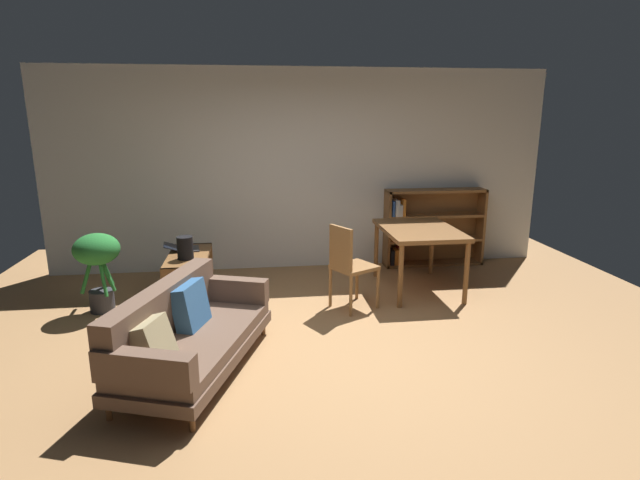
# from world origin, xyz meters

# --- Properties ---
(ground_plane) EXTENTS (8.16, 8.16, 0.00)m
(ground_plane) POSITION_xyz_m (0.00, 0.00, 0.00)
(ground_plane) COLOR #A87A4C
(back_wall_panel) EXTENTS (6.80, 0.10, 2.70)m
(back_wall_panel) POSITION_xyz_m (0.00, 2.70, 1.35)
(back_wall_panel) COLOR silver
(back_wall_panel) RESTS_ON ground_plane
(fabric_couch) EXTENTS (1.28, 1.88, 0.73)m
(fabric_couch) POSITION_xyz_m (-1.25, -0.20, 0.35)
(fabric_couch) COLOR brown
(fabric_couch) RESTS_ON ground_plane
(media_console) EXTENTS (0.46, 1.05, 0.53)m
(media_console) POSITION_xyz_m (-1.42, 1.52, 0.26)
(media_console) COLOR brown
(media_console) RESTS_ON ground_plane
(open_laptop) EXTENTS (0.44, 0.33, 0.09)m
(open_laptop) POSITION_xyz_m (-1.50, 1.75, 0.56)
(open_laptop) COLOR #333338
(open_laptop) RESTS_ON media_console
(desk_speaker) EXTENTS (0.18, 0.18, 0.25)m
(desk_speaker) POSITION_xyz_m (-1.43, 1.36, 0.66)
(desk_speaker) COLOR black
(desk_speaker) RESTS_ON media_console
(potted_floor_plant) EXTENTS (0.49, 0.48, 0.87)m
(potted_floor_plant) POSITION_xyz_m (-2.34, 1.27, 0.60)
(potted_floor_plant) COLOR #333338
(potted_floor_plant) RESTS_ON ground_plane
(dining_table) EXTENTS (0.86, 1.22, 0.77)m
(dining_table) POSITION_xyz_m (1.30, 1.50, 0.69)
(dining_table) COLOR brown
(dining_table) RESTS_ON ground_plane
(dining_chair_near) EXTENTS (0.56, 0.55, 0.95)m
(dining_chair_near) POSITION_xyz_m (0.35, 0.98, 0.53)
(dining_chair_near) COLOR olive
(dining_chair_near) RESTS_ON ground_plane
(bookshelf) EXTENTS (1.41, 0.29, 1.08)m
(bookshelf) POSITION_xyz_m (1.79, 2.54, 0.53)
(bookshelf) COLOR brown
(bookshelf) RESTS_ON ground_plane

